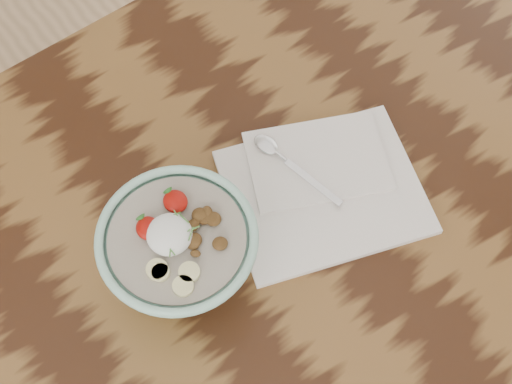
{
  "coord_description": "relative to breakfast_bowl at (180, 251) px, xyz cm",
  "views": [
    {
      "loc": [
        -14.05,
        -35.68,
        169.06
      ],
      "look_at": [
        10.91,
        -2.24,
        87.25
      ],
      "focal_mm": 50.0,
      "sensor_mm": 36.0,
      "label": 1
    }
  ],
  "objects": [
    {
      "name": "breakfast_bowl",
      "position": [
        0.0,
        0.0,
        0.0
      ],
      "size": [
        20.86,
        20.86,
        13.97
      ],
      "rotation": [
        0.0,
        0.0,
        0.13
      ],
      "color": "#9ED5C0",
      "rests_on": "table"
    },
    {
      "name": "spoon",
      "position": [
        21.19,
        6.18,
        -4.96
      ],
      "size": [
        4.94,
        16.8,
        0.88
      ],
      "rotation": [
        0.0,
        0.0,
        0.18
      ],
      "color": "silver",
      "rests_on": "napkin"
    },
    {
      "name": "table",
      "position": [
        0.73,
        1.05,
        -16.34
      ],
      "size": [
        160.0,
        90.0,
        75.0
      ],
      "color": "black",
      "rests_on": "ground"
    },
    {
      "name": "napkin",
      "position": [
        23.76,
        -1.44,
        -6.33
      ],
      "size": [
        33.75,
        30.45,
        1.72
      ],
      "rotation": [
        0.0,
        0.0,
        -0.34
      ],
      "color": "white",
      "rests_on": "table"
    }
  ]
}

